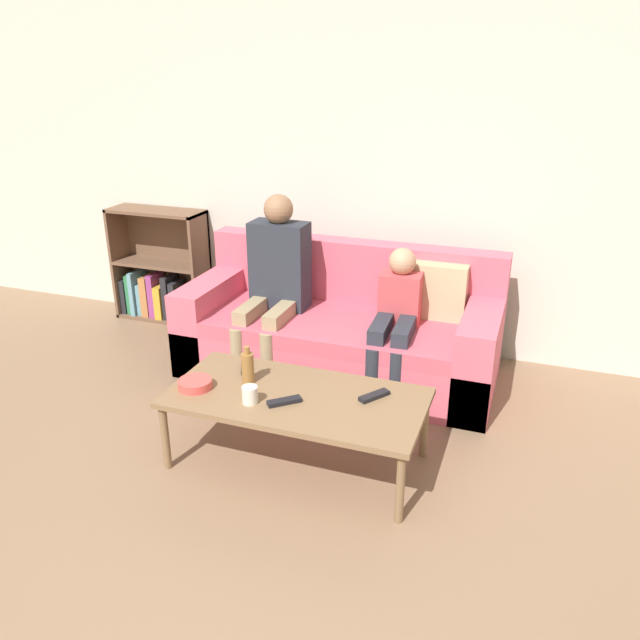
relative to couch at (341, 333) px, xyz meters
name	(u,v)px	position (x,y,z in m)	size (l,w,h in m)	color
wall_back	(390,165)	(0.14, 0.61, 1.02)	(12.00, 0.06, 2.60)	beige
couch	(341,333)	(0.00, 0.00, 0.00)	(2.05, 0.86, 0.83)	#DB5B70
bookshelf	(163,279)	(-1.67, 0.45, 0.05)	(0.77, 0.28, 0.90)	brown
coffee_table	(296,401)	(0.11, -1.08, 0.08)	(1.30, 0.64, 0.39)	brown
person_adult	(276,274)	(-0.43, -0.08, 0.39)	(0.38, 0.60, 1.18)	#9E8966
person_child	(396,314)	(0.39, -0.13, 0.23)	(0.27, 0.61, 0.90)	#282D38
cup_near	(250,395)	(-0.08, -1.22, 0.16)	(0.08, 0.08, 0.09)	silver
tv_remote_0	(284,401)	(0.08, -1.17, 0.12)	(0.16, 0.15, 0.02)	black
tv_remote_1	(374,396)	(0.49, -0.97, 0.12)	(0.14, 0.17, 0.02)	black
tv_remote_2	(246,366)	(-0.26, -0.89, 0.12)	(0.12, 0.17, 0.02)	black
snack_bowl	(195,384)	(-0.41, -1.18, 0.13)	(0.17, 0.17, 0.05)	#DB4C47
bottle	(248,367)	(-0.18, -1.03, 0.20)	(0.07, 0.07, 0.21)	olive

